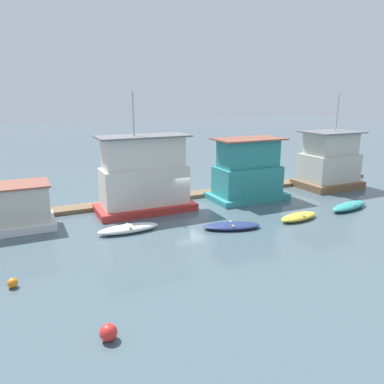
{
  "coord_description": "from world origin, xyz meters",
  "views": [
    {
      "loc": [
        -11.45,
        -25.24,
        8.38
      ],
      "look_at": [
        0.0,
        -1.0,
        1.4
      ],
      "focal_mm": 35.0,
      "sensor_mm": 36.0,
      "label": 1
    }
  ],
  "objects": [
    {
      "name": "dinghy_yellow",
      "position": [
        5.68,
        -6.22,
        0.23
      ],
      "size": [
        3.32,
        1.59,
        0.47
      ],
      "color": "yellow",
      "rests_on": "ground_plane"
    },
    {
      "name": "houseboat_red",
      "position": [
        -3.19,
        0.42,
        2.5
      ],
      "size": [
        7.18,
        3.46,
        8.61
      ],
      "color": "red",
      "rests_on": "ground_plane"
    },
    {
      "name": "dock_walkway",
      "position": [
        0.0,
        2.53,
        0.15
      ],
      "size": [
        42.4,
        1.58,
        0.3
      ],
      "primitive_type": "cube",
      "color": "brown",
      "rests_on": "ground_plane"
    },
    {
      "name": "ground_plane",
      "position": [
        0.0,
        0.0,
        0.0
      ],
      "size": [
        200.0,
        200.0,
        0.0
      ],
      "primitive_type": "plane",
      "color": "#475B66"
    },
    {
      "name": "houseboat_brown",
      "position": [
        14.56,
        0.17,
        2.34
      ],
      "size": [
        5.47,
        4.09,
        8.44
      ],
      "color": "brown",
      "rests_on": "ground_plane"
    },
    {
      "name": "buoy_orange",
      "position": [
        -12.25,
        -8.11,
        0.23
      ],
      "size": [
        0.45,
        0.45,
        0.45
      ],
      "primitive_type": "sphere",
      "color": "orange",
      "rests_on": "ground_plane"
    },
    {
      "name": "houseboat_teal",
      "position": [
        5.5,
        -0.04,
        2.22
      ],
      "size": [
        6.2,
        3.73,
        5.01
      ],
      "color": "teal",
      "rests_on": "ground_plane"
    },
    {
      "name": "buoy_red",
      "position": [
        -9.22,
        -13.65,
        0.31
      ],
      "size": [
        0.63,
        0.63,
        0.63
      ],
      "primitive_type": "sphere",
      "color": "red",
      "rests_on": "ground_plane"
    },
    {
      "name": "dinghy_navy",
      "position": [
        0.58,
        -5.75,
        0.19
      ],
      "size": [
        3.95,
        2.52,
        0.39
      ],
      "color": "navy",
      "rests_on": "ground_plane"
    },
    {
      "name": "dinghy_white",
      "position": [
        -5.6,
        -3.53,
        0.25
      ],
      "size": [
        3.89,
        1.22,
        0.49
      ],
      "color": "white",
      "rests_on": "ground_plane"
    },
    {
      "name": "dinghy_teal",
      "position": [
        10.81,
        -5.89,
        0.26
      ],
      "size": [
        4.1,
        1.96,
        0.51
      ],
      "color": "teal",
      "rests_on": "ground_plane"
    }
  ]
}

